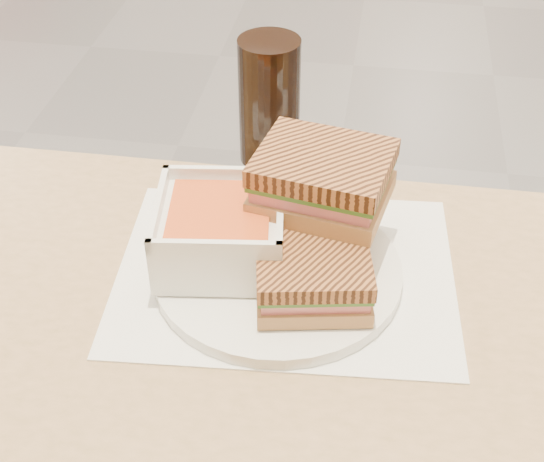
# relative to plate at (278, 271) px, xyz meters

# --- Properties ---
(tray_liner) EXTENTS (0.37, 0.30, 0.00)m
(tray_liner) POSITION_rel_plate_xyz_m (0.01, 0.01, -0.01)
(tray_liner) COLOR white
(tray_liner) RESTS_ON main_table
(plate) EXTENTS (0.26, 0.26, 0.01)m
(plate) POSITION_rel_plate_xyz_m (0.00, 0.00, 0.00)
(plate) COLOR white
(plate) RESTS_ON tray_liner
(soup_bowl) EXTENTS (0.15, 0.15, 0.07)m
(soup_bowl) POSITION_rel_plate_xyz_m (-0.06, 0.01, 0.04)
(soup_bowl) COLOR white
(soup_bowl) RESTS_ON plate
(panini_lower) EXTENTS (0.13, 0.11, 0.05)m
(panini_lower) POSITION_rel_plate_xyz_m (0.04, -0.04, 0.03)
(panini_lower) COLOR tan
(panini_lower) RESTS_ON plate
(panini_upper) EXTENTS (0.15, 0.13, 0.06)m
(panini_upper) POSITION_rel_plate_xyz_m (0.04, 0.05, 0.09)
(panini_upper) COLOR tan
(panini_upper) RESTS_ON panini_lower
(cola_glass) EXTENTS (0.08, 0.08, 0.16)m
(cola_glass) POSITION_rel_plate_xyz_m (-0.04, 0.23, 0.07)
(cola_glass) COLOR black
(cola_glass) RESTS_ON main_table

